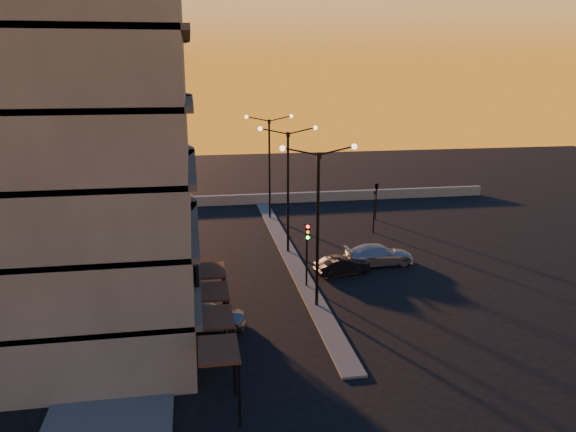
# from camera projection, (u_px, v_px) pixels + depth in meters

# --- Properties ---
(ground) EXTENTS (120.00, 120.00, 0.00)m
(ground) POSITION_uv_depth(u_px,v_px,m) (317.00, 306.00, 32.85)
(ground) COLOR black
(ground) RESTS_ON ground
(sidewalk_west) EXTENTS (5.00, 40.00, 0.12)m
(sidewalk_west) POSITION_uv_depth(u_px,v_px,m) (138.00, 291.00, 34.95)
(sidewalk_west) COLOR #535351
(sidewalk_west) RESTS_ON ground
(median) EXTENTS (1.20, 36.00, 0.12)m
(median) POSITION_uv_depth(u_px,v_px,m) (288.00, 252.00, 42.36)
(median) COLOR #535351
(median) RESTS_ON ground
(parapet) EXTENTS (44.00, 0.50, 1.00)m
(parapet) POSITION_uv_depth(u_px,v_px,m) (281.00, 198.00, 57.82)
(parapet) COLOR slate
(parapet) RESTS_ON ground
(building) EXTENTS (14.35, 17.08, 25.00)m
(building) POSITION_uv_depth(u_px,v_px,m) (41.00, 102.00, 27.55)
(building) COLOR #6A635D
(building) RESTS_ON ground
(streetlamp_near) EXTENTS (4.32, 0.32, 9.51)m
(streetlamp_near) POSITION_uv_depth(u_px,v_px,m) (318.00, 214.00, 31.41)
(streetlamp_near) COLOR black
(streetlamp_near) RESTS_ON ground
(streetlamp_mid) EXTENTS (4.32, 0.32, 9.51)m
(streetlamp_mid) POSITION_uv_depth(u_px,v_px,m) (288.00, 180.00, 40.94)
(streetlamp_mid) COLOR black
(streetlamp_mid) RESTS_ON ground
(streetlamp_far) EXTENTS (4.32, 0.32, 9.51)m
(streetlamp_far) POSITION_uv_depth(u_px,v_px,m) (269.00, 159.00, 50.47)
(streetlamp_far) COLOR black
(streetlamp_far) RESTS_ON ground
(traffic_light_main) EXTENTS (0.28, 0.44, 4.25)m
(traffic_light_main) POSITION_uv_depth(u_px,v_px,m) (307.00, 245.00, 34.84)
(traffic_light_main) COLOR black
(traffic_light_main) RESTS_ON ground
(signal_east_a) EXTENTS (0.13, 0.16, 3.60)m
(signal_east_a) POSITION_uv_depth(u_px,v_px,m) (374.00, 211.00, 46.99)
(signal_east_a) COLOR black
(signal_east_a) RESTS_ON ground
(signal_east_b) EXTENTS (0.42, 1.99, 3.60)m
(signal_east_b) POSITION_uv_depth(u_px,v_px,m) (377.00, 187.00, 50.74)
(signal_east_b) COLOR black
(signal_east_b) RESTS_ON ground
(car_hatchback) EXTENTS (4.60, 2.35, 1.50)m
(car_hatchback) POSITION_uv_depth(u_px,v_px,m) (205.00, 316.00, 29.88)
(car_hatchback) COLOR gray
(car_hatchback) RESTS_ON ground
(car_sedan) EXTENTS (3.92, 2.10, 1.23)m
(car_sedan) POSITION_uv_depth(u_px,v_px,m) (342.00, 265.00, 37.86)
(car_sedan) COLOR black
(car_sedan) RESTS_ON ground
(car_wagon) EXTENTS (5.07, 2.28, 1.44)m
(car_wagon) POSITION_uv_depth(u_px,v_px,m) (379.00, 255.00, 39.69)
(car_wagon) COLOR #A2A4A9
(car_wagon) RESTS_ON ground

